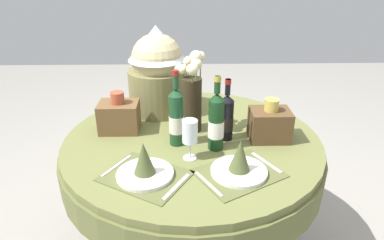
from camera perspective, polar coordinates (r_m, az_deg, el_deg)
dining_table at (r=1.80m, az=0.02°, el=-6.42°), size 1.33×1.33×0.75m
place_setting_left at (r=1.42m, az=-8.02°, el=-7.87°), size 0.42×0.40×0.16m
place_setting_right at (r=1.44m, az=8.02°, el=-7.40°), size 0.42×0.39×0.16m
flower_vase at (r=1.73m, az=-0.09°, el=4.37°), size 0.15×0.16×0.43m
wine_bottle_left at (r=1.61m, az=-2.65°, el=0.50°), size 0.07×0.07×0.38m
wine_bottle_centre at (r=1.68m, az=5.85°, el=0.48°), size 0.07×0.07×0.32m
wine_bottle_right at (r=1.58m, az=4.11°, el=-0.29°), size 0.08×0.08×0.36m
wine_glass_left at (r=1.49m, az=-0.36°, el=-2.09°), size 0.07×0.07×0.19m
gift_tub_back_left at (r=1.97m, az=-5.87°, el=8.79°), size 0.35×0.35×0.50m
woven_basket_side_left at (r=1.81m, az=-12.21°, el=0.70°), size 0.20×0.15×0.22m
woven_basket_side_right at (r=1.73m, az=12.99°, el=-0.61°), size 0.20×0.15×0.21m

